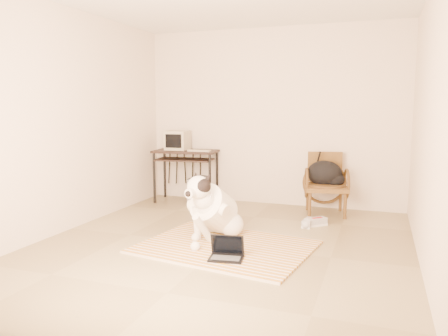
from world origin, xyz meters
The scene contains 16 objects.
floor centered at (0.00, 0.00, 0.00)m, with size 4.50×4.50×0.00m, color #8B7C55.
wall_back centered at (0.00, 2.25, 1.35)m, with size 4.50×4.50×0.00m, color beige.
wall_front centered at (0.00, -2.25, 1.35)m, with size 4.50×4.50×0.00m, color beige.
wall_left centered at (-2.00, 0.00, 1.35)m, with size 4.50×4.50×0.00m, color beige.
wall_right centered at (2.00, 0.00, 1.35)m, with size 4.50×4.50×0.00m, color beige.
rug centered at (0.06, -0.06, 0.01)m, with size 1.95×1.60×0.02m.
dog centered at (-0.18, 0.22, 0.33)m, with size 0.58×1.15×0.83m.
laptop centered at (0.20, -0.43, 0.08)m, with size 0.36×0.29×0.23m.
computer_desk centered at (-1.32, 1.93, 0.71)m, with size 1.05×0.67×0.83m.
crt_monitor centered at (-1.47, 1.96, 0.98)m, with size 0.36×0.34×0.30m.
desk_keyboard centered at (-1.05, 1.84, 0.84)m, with size 0.35×0.13×0.02m, color #B7AC8F.
pc_tower centered at (-1.12, 1.93, 0.20)m, with size 0.18×0.43×0.40m.
rattan_chair centered at (0.89, 1.86, 0.44)m, with size 0.68×0.66×0.86m.
backpack centered at (0.89, 1.85, 0.57)m, with size 0.53×0.41×0.36m.
sneaker_left centered at (0.77, 1.10, 0.04)m, with size 0.14×0.29×0.10m.
sneaker_right centered at (0.86, 1.16, 0.05)m, with size 0.29×0.29×0.10m.
Camera 1 is at (1.58, -4.35, 1.51)m, focal length 35.00 mm.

